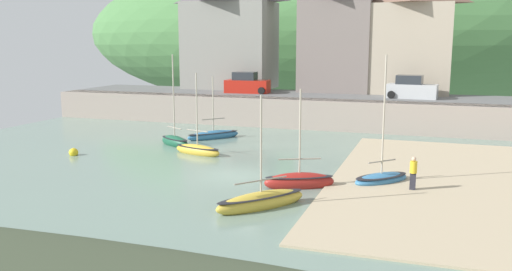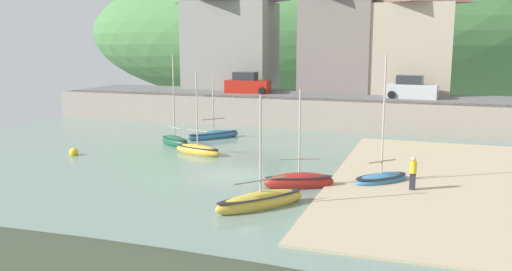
% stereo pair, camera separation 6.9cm
% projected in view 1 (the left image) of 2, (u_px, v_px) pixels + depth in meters
% --- Properties ---
extents(ground, '(48.00, 41.00, 0.61)m').
position_uv_depth(ground, '(180.00, 236.00, 19.26)').
color(ground, gray).
extents(quay_seawall, '(48.00, 9.40, 2.40)m').
position_uv_depth(quay_seawall, '(310.00, 111.00, 44.72)').
color(quay_seawall, gray).
rests_on(quay_seawall, ground).
extents(hillside_backdrop, '(80.00, 44.00, 23.89)m').
position_uv_depth(hillside_backdrop, '(332.00, 33.00, 80.36)').
color(hillside_backdrop, '#467841').
rests_on(hillside_backdrop, ground).
extents(waterfront_building_left, '(9.05, 6.03, 11.00)m').
position_uv_depth(waterfront_building_left, '(230.00, 33.00, 53.98)').
color(waterfront_building_left, gray).
rests_on(waterfront_building_left, ground).
extents(waterfront_building_centre, '(6.99, 5.67, 11.32)m').
position_uv_depth(waterfront_building_centre, '(337.00, 31.00, 50.47)').
color(waterfront_building_centre, slate).
rests_on(waterfront_building_centre, ground).
extents(waterfront_building_right, '(7.49, 5.36, 10.42)m').
position_uv_depth(waterfront_building_right, '(411.00, 35.00, 48.42)').
color(waterfront_building_right, tan).
rests_on(waterfront_building_right, ground).
extents(sailboat_blue_trim, '(3.41, 3.87, 4.83)m').
position_uv_depth(sailboat_blue_trim, '(213.00, 135.00, 39.57)').
color(sailboat_blue_trim, teal).
rests_on(sailboat_blue_trim, ground).
extents(fishing_boat_green, '(3.58, 4.05, 5.14)m').
position_uv_depth(fishing_boat_green, '(261.00, 201.00, 23.04)').
color(fishing_boat_green, gold).
rests_on(fishing_boat_green, ground).
extents(sailboat_far_left, '(3.05, 2.31, 6.50)m').
position_uv_depth(sailboat_far_left, '(175.00, 141.00, 36.89)').
color(sailboat_far_left, '#195037').
rests_on(sailboat_far_left, ground).
extents(dinghy_open_wooden, '(3.58, 2.32, 5.13)m').
position_uv_depth(dinghy_open_wooden, '(299.00, 181.00, 26.24)').
color(dinghy_open_wooden, maroon).
rests_on(dinghy_open_wooden, ground).
extents(motorboat_with_cabin, '(3.63, 1.79, 5.40)m').
position_uv_depth(motorboat_with_cabin, '(198.00, 150.00, 34.04)').
color(motorboat_with_cabin, gold).
rests_on(motorboat_with_cabin, ground).
extents(sailboat_tall_mast, '(3.12, 3.25, 6.66)m').
position_uv_depth(sailboat_tall_mast, '(381.00, 178.00, 27.06)').
color(sailboat_tall_mast, teal).
rests_on(sailboat_tall_mast, ground).
extents(parked_car_near_slipway, '(4.18, 1.91, 1.95)m').
position_uv_depth(parked_car_near_slipway, '(247.00, 84.00, 49.54)').
color(parked_car_near_slipway, '#B21F14').
rests_on(parked_car_near_slipway, ground).
extents(parked_car_by_wall, '(4.24, 2.08, 1.95)m').
position_uv_depth(parked_car_by_wall, '(411.00, 89.00, 44.85)').
color(parked_car_by_wall, '#B1B4B6').
rests_on(parked_car_by_wall, ground).
extents(person_near_water, '(0.34, 0.34, 1.62)m').
position_uv_depth(person_near_water, '(413.00, 172.00, 25.41)').
color(person_near_water, '#282833').
rests_on(person_near_water, ground).
extents(mooring_buoy, '(0.58, 0.58, 0.58)m').
position_uv_depth(mooring_buoy, '(74.00, 153.00, 33.71)').
color(mooring_buoy, yellow).
rests_on(mooring_buoy, ground).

